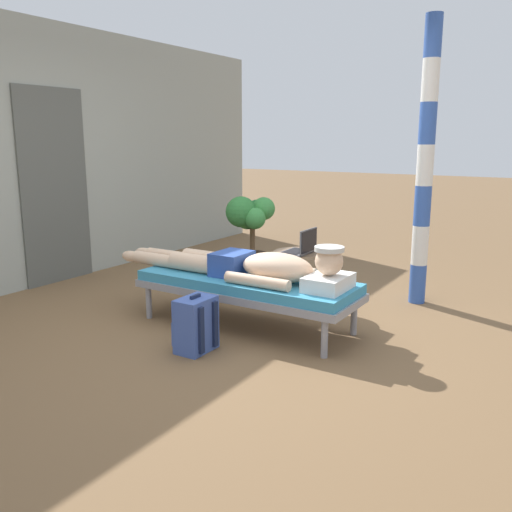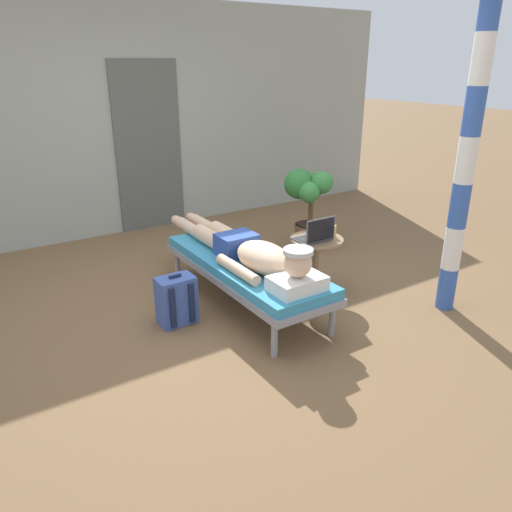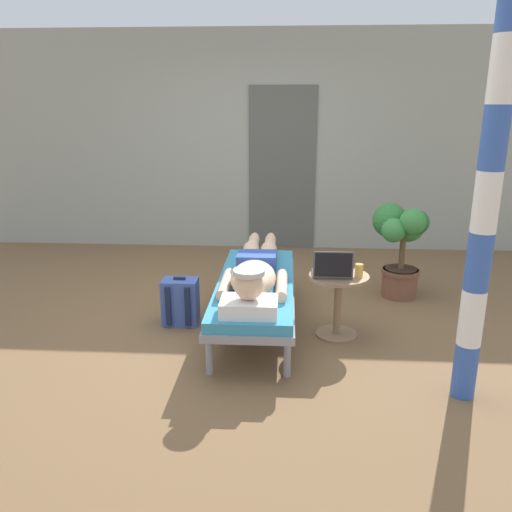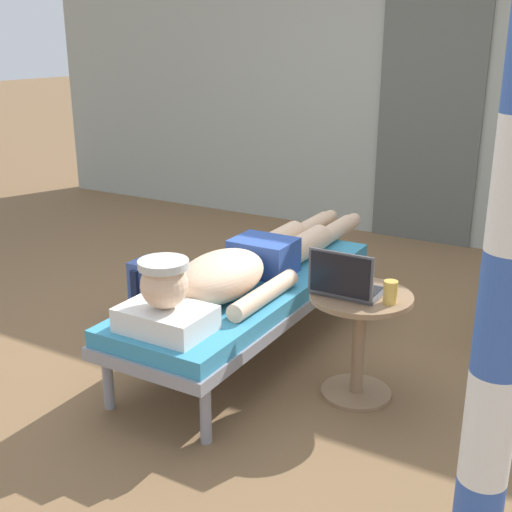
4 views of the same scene
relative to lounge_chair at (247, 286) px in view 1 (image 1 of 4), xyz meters
The scene contains 11 objects.
ground_plane 0.42m from the lounge_chair, 148.85° to the left, with size 40.00×40.00×0.00m, color brown.
house_wall_back 2.82m from the lounge_chair, 90.00° to the left, with size 7.60×0.20×2.70m, color #999E93.
house_door_panel 2.62m from the lounge_chair, 85.98° to the left, with size 0.84×0.03×2.04m, color #545651.
lounge_chair is the anchor object (origin of this frame).
person_reclining 0.18m from the lounge_chair, 90.00° to the right, with size 0.53×2.17×0.33m.
side_table 0.69m from the lounge_chair, 10.92° to the right, with size 0.48×0.48×0.52m.
laptop 0.68m from the lounge_chair, 16.43° to the right, with size 0.31×0.24×0.23m.
drink_glass 0.87m from the lounge_chair, 11.54° to the right, with size 0.06×0.06×0.11m, color gold.
backpack 0.67m from the lounge_chair, behind, with size 0.30×0.26×0.42m.
potted_plant 1.60m from the lounge_chair, 31.36° to the left, with size 0.53×0.49×0.92m.
porch_post 1.98m from the lounge_chair, 35.10° to the right, with size 0.15×0.15×2.57m.
Camera 1 is at (-3.45, -2.49, 1.53)m, focal length 38.70 mm.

